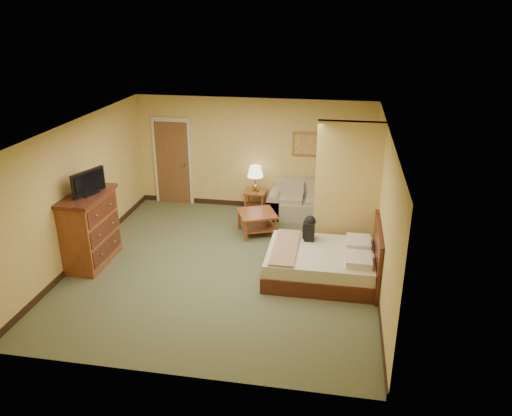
% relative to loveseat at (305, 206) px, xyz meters
% --- Properties ---
extents(floor, '(6.00, 6.00, 0.00)m').
position_rel_loveseat_xyz_m(floor, '(-1.26, -2.57, -0.27)').
color(floor, '#53593A').
rests_on(floor, ground).
extents(ceiling, '(6.00, 6.00, 0.00)m').
position_rel_loveseat_xyz_m(ceiling, '(-1.26, -2.57, 2.33)').
color(ceiling, white).
rests_on(ceiling, back_wall).
extents(back_wall, '(5.50, 0.02, 2.60)m').
position_rel_loveseat_xyz_m(back_wall, '(-1.26, 0.43, 1.03)').
color(back_wall, '#D9B75C').
rests_on(back_wall, floor).
extents(left_wall, '(0.02, 6.00, 2.60)m').
position_rel_loveseat_xyz_m(left_wall, '(-4.01, -2.57, 1.03)').
color(left_wall, '#D9B75C').
rests_on(left_wall, floor).
extents(right_wall, '(0.02, 6.00, 2.60)m').
position_rel_loveseat_xyz_m(right_wall, '(1.49, -2.57, 1.03)').
color(right_wall, '#D9B75C').
rests_on(right_wall, floor).
extents(partition, '(1.20, 0.15, 2.60)m').
position_rel_loveseat_xyz_m(partition, '(0.89, -1.65, 1.03)').
color(partition, '#D9B75C').
rests_on(partition, floor).
extents(door, '(0.94, 0.16, 2.10)m').
position_rel_loveseat_xyz_m(door, '(-3.21, 0.39, 0.76)').
color(door, beige).
rests_on(door, floor).
extents(baseboard, '(5.50, 0.02, 0.12)m').
position_rel_loveseat_xyz_m(baseboard, '(-1.26, 0.42, -0.21)').
color(baseboard, black).
rests_on(baseboard, floor).
extents(loveseat, '(1.65, 0.77, 0.84)m').
position_rel_loveseat_xyz_m(loveseat, '(0.00, 0.00, 0.00)').
color(loveseat, tan).
rests_on(loveseat, floor).
extents(side_table, '(0.49, 0.49, 0.53)m').
position_rel_loveseat_xyz_m(side_table, '(-1.15, 0.08, 0.08)').
color(side_table, brown).
rests_on(side_table, floor).
extents(table_lamp, '(0.36, 0.36, 0.60)m').
position_rel_loveseat_xyz_m(table_lamp, '(-1.15, 0.08, 0.72)').
color(table_lamp, '#AC903F').
rests_on(table_lamp, side_table).
extents(coffee_table, '(0.97, 0.97, 0.48)m').
position_rel_loveseat_xyz_m(coffee_table, '(-0.91, -1.06, 0.07)').
color(coffee_table, brown).
rests_on(coffee_table, floor).
extents(wall_picture, '(0.72, 0.04, 0.56)m').
position_rel_loveseat_xyz_m(wall_picture, '(0.00, 0.40, 1.33)').
color(wall_picture, '#B78E3F').
rests_on(wall_picture, back_wall).
extents(dresser, '(0.68, 1.29, 1.37)m').
position_rel_loveseat_xyz_m(dresser, '(-3.73, -2.85, 0.42)').
color(dresser, brown).
rests_on(dresser, floor).
extents(tv, '(0.30, 0.70, 0.45)m').
position_rel_loveseat_xyz_m(tv, '(-3.63, -2.85, 1.31)').
color(tv, black).
rests_on(tv, dresser).
extents(bed, '(1.94, 1.62, 1.05)m').
position_rel_loveseat_xyz_m(bed, '(0.57, -2.67, 0.01)').
color(bed, '#441A0F').
rests_on(bed, floor).
extents(backpack, '(0.21, 0.27, 0.46)m').
position_rel_loveseat_xyz_m(backpack, '(0.26, -2.22, 0.48)').
color(backpack, black).
rests_on(backpack, bed).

